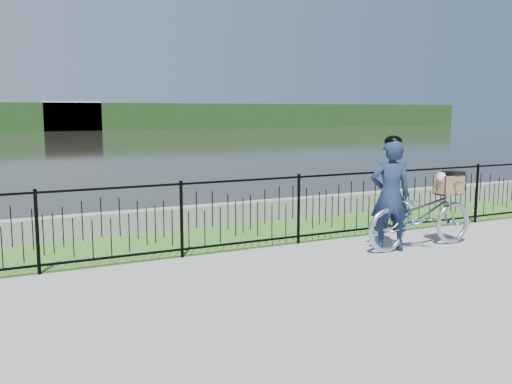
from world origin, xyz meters
TOP-DOWN VIEW (x-y plane):
  - ground at (0.00, 0.00)m, footprint 120.00×120.00m
  - grass_strip at (0.00, 2.60)m, footprint 60.00×2.00m
  - water at (0.00, 33.00)m, footprint 120.00×120.00m
  - quay_wall at (0.00, 3.60)m, footprint 60.00×0.30m
  - fence at (0.00, 1.60)m, footprint 14.00×0.06m
  - far_treeline at (0.00, 60.00)m, footprint 120.00×6.00m
  - far_building_right at (6.00, 58.50)m, footprint 6.00×3.00m
  - bicycle_rig at (2.60, 0.50)m, footprint 2.04×0.71m
  - cyclist at (2.04, 0.59)m, footprint 0.74×0.63m

SIDE VIEW (x-z plane):
  - ground at x=0.00m, z-range 0.00..0.00m
  - water at x=0.00m, z-range 0.00..0.00m
  - grass_strip at x=0.00m, z-range 0.00..0.01m
  - quay_wall at x=0.00m, z-range 0.00..0.40m
  - bicycle_rig at x=2.60m, z-range -0.06..1.15m
  - fence at x=0.00m, z-range 0.00..1.15m
  - cyclist at x=2.04m, z-range -0.01..1.78m
  - far_treeline at x=0.00m, z-range 0.00..3.00m
  - far_building_right at x=6.00m, z-range 0.00..3.20m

